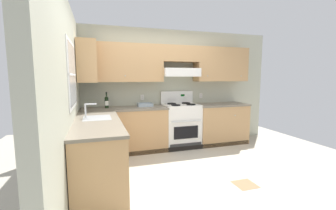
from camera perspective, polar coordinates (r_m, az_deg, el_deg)
The scene contains 9 objects.
ground_plane at distance 3.83m, azimuth 2.97°, elevation -16.33°, with size 7.04×7.04×0.00m, color #B2AA99.
floor_accent_tile at distance 3.58m, azimuth 18.85°, elevation -18.37°, with size 0.30×0.30×0.01m, color olive.
wall_back at distance 5.09m, azimuth 1.29°, elevation 6.63°, with size 4.68×0.57×2.55m.
wall_left at distance 3.53m, azimuth -23.31°, elevation 3.64°, with size 0.47×4.00×2.55m.
counter_back_run at distance 4.87m, azimuth -0.02°, elevation -5.59°, with size 3.60×0.65×0.91m.
counter_left_run at distance 3.45m, azimuth -17.07°, elevation -11.14°, with size 0.63×1.91×1.13m.
stove at distance 4.97m, azimuth 3.27°, elevation -5.02°, with size 0.76×0.62×1.20m.
wine_bottle at distance 4.62m, azimuth -15.19°, elevation 0.84°, with size 0.08×0.08×0.32m.
bowl at distance 4.76m, azimuth -5.83°, elevation -0.04°, with size 0.31×0.24×0.07m.
Camera 1 is at (-1.25, -3.28, 1.52)m, focal length 24.21 mm.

